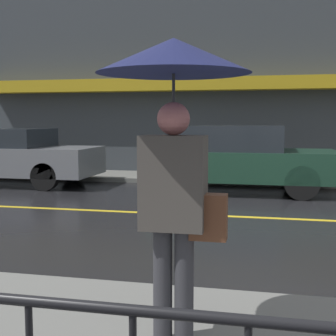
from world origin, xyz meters
TOP-DOWN VIEW (x-y plane):
  - ground_plane at (0.00, 0.00)m, footprint 80.00×80.00m
  - sidewalk_far at (0.00, 4.62)m, footprint 28.00×1.80m
  - lane_marking at (0.00, 0.00)m, footprint 25.20×0.12m
  - building_storefront at (0.00, 5.64)m, footprint 28.00×0.85m
  - pedestrian at (-0.56, -4.78)m, footprint 1.00×1.00m
  - car_grey at (-6.41, 2.78)m, footprint 4.55×1.77m
  - car_dark_green at (-0.61, 2.78)m, footprint 4.05×1.91m

SIDE VIEW (x-z plane):
  - ground_plane at x=0.00m, z-range 0.00..0.00m
  - lane_marking at x=0.00m, z-range 0.00..0.01m
  - sidewalk_far at x=0.00m, z-range 0.00..0.11m
  - car_grey at x=-6.41m, z-range 0.03..1.42m
  - car_dark_green at x=-0.61m, z-range 0.02..1.51m
  - pedestrian at x=-0.56m, z-range 0.69..2.70m
  - building_storefront at x=0.00m, z-range -0.02..5.75m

